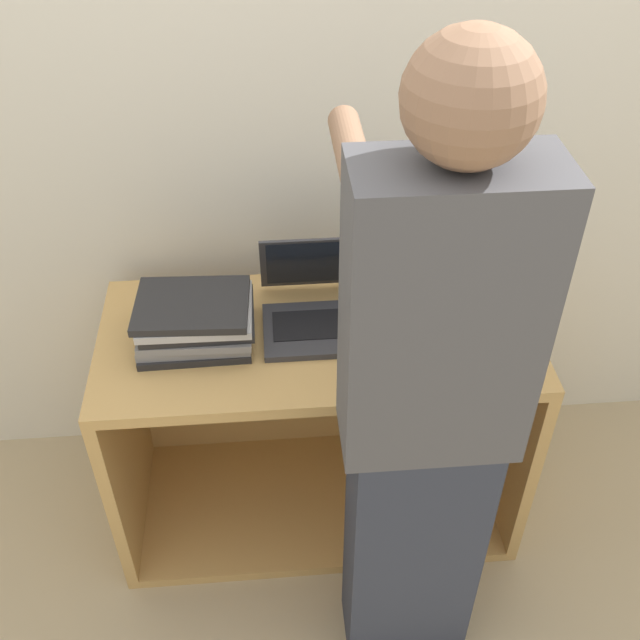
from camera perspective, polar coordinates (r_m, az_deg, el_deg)
ground_plane at (r=2.58m, az=0.41°, el=-18.81°), size 12.00×12.00×0.00m
wall_back at (r=2.27m, az=-1.07°, el=13.70°), size 8.00×0.05×2.40m
cart at (r=2.49m, az=-0.32°, el=-6.70°), size 1.27×0.60×0.79m
laptop_open at (r=2.17m, az=-0.32°, el=1.01°), size 0.31×0.34×0.24m
laptop_stack_left at (r=2.13m, az=-9.47°, el=-0.02°), size 0.33×0.25×0.14m
laptop_stack_right at (r=2.16m, az=8.85°, el=1.12°), size 0.33×0.26×0.16m
person at (r=1.75m, az=8.16°, el=-7.48°), size 0.40×0.54×1.82m
inventory_tag at (r=2.06m, az=9.43°, el=1.96°), size 0.06×0.02×0.01m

